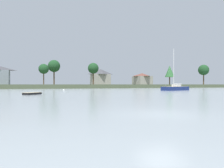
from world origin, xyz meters
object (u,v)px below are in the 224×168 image
(dinghy_black, at_px, (32,94))
(mooring_buoy_white, at_px, (64,90))
(sailboat_navy, at_px, (175,89))
(dinghy_red, at_px, (182,89))

(dinghy_black, height_order, mooring_buoy_white, mooring_buoy_white)
(sailboat_navy, height_order, mooring_buoy_white, sailboat_navy)
(dinghy_black, height_order, sailboat_navy, sailboat_navy)
(sailboat_navy, height_order, dinghy_red, sailboat_navy)
(sailboat_navy, xyz_separation_m, dinghy_red, (10.55, 10.00, -0.15))
(dinghy_red, bearing_deg, sailboat_navy, -136.55)
(mooring_buoy_white, bearing_deg, dinghy_black, -111.55)
(dinghy_black, xyz_separation_m, dinghy_red, (46.93, 20.68, -0.01))
(sailboat_navy, relative_size, dinghy_red, 3.69)
(dinghy_red, distance_m, mooring_buoy_white, 38.94)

